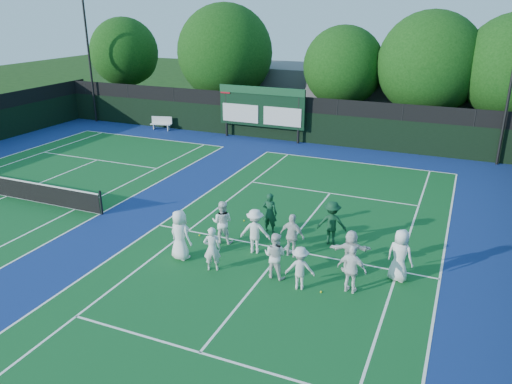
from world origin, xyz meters
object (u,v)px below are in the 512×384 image
at_px(scoreboard, 261,107).
at_px(tennis_net, 6,187).
at_px(coach_left, 270,213).
at_px(bench, 161,123).

xyz_separation_m(scoreboard, tennis_net, (-6.99, -14.59, -1.70)).
bearing_deg(tennis_net, scoreboard, 64.40).
xyz_separation_m(scoreboard, coach_left, (5.93, -13.36, -1.37)).
xyz_separation_m(scoreboard, bench, (-7.76, -0.22, -1.68)).
bearing_deg(bench, scoreboard, 1.60).
relative_size(tennis_net, bench, 7.23).
relative_size(tennis_net, coach_left, 6.86).
bearing_deg(bench, tennis_net, -86.94).
height_order(tennis_net, coach_left, coach_left).
bearing_deg(tennis_net, coach_left, 5.41).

